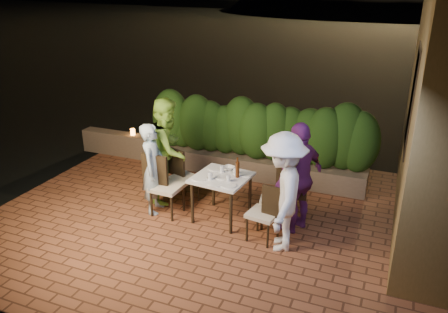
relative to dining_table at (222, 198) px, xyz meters
The scene contains 30 objects.
ground 0.66m from the dining_table, 111.81° to the right, with size 400.00×400.00×0.00m, color black.
terrace_floor 0.49m from the dining_table, behind, with size 7.00×6.00×0.15m, color brown.
window_pane 3.25m from the dining_table, 21.08° to the left, with size 0.08×1.00×1.40m, color black.
window_frame 3.24m from the dining_table, 21.15° to the left, with size 0.06×1.15×1.55m, color black.
planter 1.82m from the dining_table, 89.86° to the left, with size 4.20×0.55×0.40m, color brown.
hedge 1.90m from the dining_table, 89.86° to the left, with size 4.00×0.70×1.10m, color #1D3C10, non-canonical shape.
parapet 3.50m from the dining_table, 148.84° to the left, with size 2.20×0.30×0.50m, color brown.
hill 59.70m from the dining_table, 88.26° to the left, with size 52.00×40.00×22.00m, color black.
dining_table is the anchor object (origin of this frame).
plate_nw 0.52m from the dining_table, 143.43° to the right, with size 0.24×0.24×0.01m, color white.
plate_sw 0.50m from the dining_table, 133.10° to the left, with size 0.21×0.21×0.01m, color white.
plate_ne 0.52m from the dining_table, 50.03° to the right, with size 0.24×0.24×0.01m, color white.
plate_se 0.55m from the dining_table, 33.01° to the left, with size 0.23×0.23×0.01m, color white.
plate_centre 0.38m from the dining_table, 46.00° to the right, with size 0.24×0.24×0.01m, color white.
plate_front 0.50m from the dining_table, 84.75° to the right, with size 0.20×0.20×0.01m, color white.
glass_nw 0.48m from the dining_table, 123.72° to the right, with size 0.07×0.07×0.12m, color silver.
glass_sw 0.46m from the dining_table, 110.57° to the left, with size 0.07×0.07×0.11m, color silver.
glass_ne 0.48m from the dining_table, 39.65° to the right, with size 0.06×0.06×0.11m, color silver.
glass_se 0.49m from the dining_table, 40.59° to the left, with size 0.07×0.07×0.11m, color silver.
beer_bottle 0.59m from the dining_table, 15.32° to the left, with size 0.06×0.06×0.33m, color #44200B, non-canonical shape.
bowl 0.50m from the dining_table, 89.97° to the left, with size 0.19×0.19×0.05m, color white.
chair_left_front 0.92m from the dining_table, 168.23° to the right, with size 0.47×0.47×1.01m, color black, non-canonical shape.
chair_left_back 0.90m from the dining_table, 159.53° to the left, with size 0.43×0.43×0.93m, color black, non-canonical shape.
chair_right_front 0.88m from the dining_table, 23.53° to the right, with size 0.42×0.42×0.90m, color black, non-canonical shape.
chair_right_back 0.89m from the dining_table, ahead, with size 0.48×0.48×1.03m, color black, non-canonical shape.
diner_blue 1.22m from the dining_table, behind, with size 0.56×0.37×1.53m, color #A8C7D9.
diner_green 1.31m from the dining_table, 162.59° to the left, with size 0.88×0.69×1.82m, color #91CC40.
diner_white 1.28m from the dining_table, 21.51° to the right, with size 1.12×0.65×1.74m, color white.
diner_purple 1.30m from the dining_table, ahead, with size 1.01×0.42×1.73m, color #6A2672.
parapet_lamp 3.37m from the dining_table, 147.47° to the left, with size 0.10×0.10×0.14m, color orange.
Camera 1 is at (2.59, -5.30, 3.57)m, focal length 35.00 mm.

